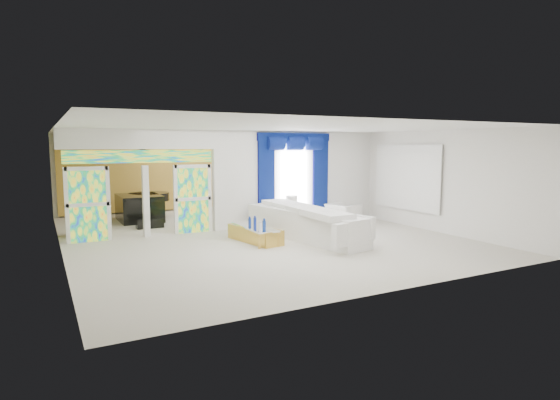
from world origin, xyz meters
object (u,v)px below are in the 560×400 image
grand_piano (139,208)px  coffee_table (255,234)px  white_sofa (304,225)px  console_table (300,219)px  armchair (343,213)px

grand_piano → coffee_table: bearing=-67.9°
white_sofa → console_table: size_ratio=3.62×
coffee_table → console_table: bearing=36.0°
coffee_table → armchair: 4.09m
coffee_table → grand_piano: (-2.04, 4.99, 0.24)m
armchair → grand_piano: 6.90m
console_table → armchair: (1.47, -0.34, 0.13)m
console_table → coffee_table: bearing=-144.0°
white_sofa → grand_piano: grand_piano is taller
coffee_table → armchair: bearing=19.8°
coffee_table → grand_piano: size_ratio=1.02×
console_table → armchair: 1.51m
white_sofa → grand_piano: 6.28m
white_sofa → coffee_table: (-1.35, 0.30, -0.20)m
white_sofa → armchair: 3.01m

